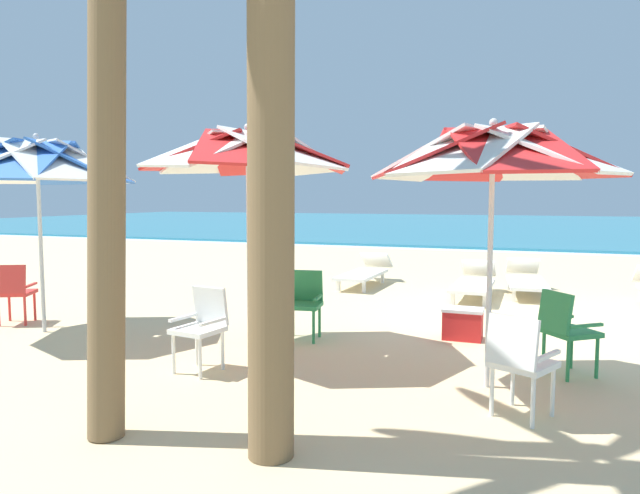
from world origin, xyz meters
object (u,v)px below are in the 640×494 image
plastic_chair_1 (565,327)px  sun_lounger_2 (474,282)px  sun_lounger_1 (526,279)px  beach_umbrella_0 (493,156)px  plastic_chair_4 (14,290)px  cooler_box (463,324)px  beach_umbrella_2 (37,163)px  sun_lounger_3 (365,272)px  plastic_chair_0 (519,359)px  plastic_chair_3 (304,300)px  plastic_chair_2 (202,323)px  beach_umbrella_1 (248,153)px

plastic_chair_1 → sun_lounger_2: size_ratio=0.40×
sun_lounger_1 → beach_umbrella_0: bearing=-92.8°
plastic_chair_4 → beach_umbrella_0: bearing=-3.8°
sun_lounger_1 → cooler_box: size_ratio=4.38×
plastic_chair_1 → sun_lounger_2: 4.49m
plastic_chair_1 → beach_umbrella_2: 6.68m
plastic_chair_1 → beach_umbrella_2: bearing=-176.3°
sun_lounger_3 → beach_umbrella_2: bearing=-118.4°
sun_lounger_3 → plastic_chair_0: bearing=-63.8°
plastic_chair_3 → cooler_box: plastic_chair_3 is taller
plastic_chair_2 → plastic_chair_3: same height
beach_umbrella_0 → plastic_chair_3: size_ratio=2.92×
plastic_chair_1 → plastic_chair_3: bearing=171.0°
beach_umbrella_1 → sun_lounger_2: bearing=65.0°
beach_umbrella_1 → cooler_box: size_ratio=5.28×
plastic_chair_0 → plastic_chair_3: size_ratio=1.00×
cooler_box → plastic_chair_3: bearing=-160.8°
beach_umbrella_0 → sun_lounger_1: size_ratio=1.15×
plastic_chair_2 → sun_lounger_3: 6.10m
plastic_chair_0 → sun_lounger_3: bearing=116.2°
sun_lounger_1 → plastic_chair_4: bearing=-142.5°
plastic_chair_1 → beach_umbrella_0: bearing=-137.8°
plastic_chair_2 → plastic_chair_3: bearing=73.1°
plastic_chair_0 → plastic_chair_3: 3.21m
plastic_chair_3 → plastic_chair_4: size_ratio=1.00×
plastic_chair_4 → sun_lounger_2: 7.42m
beach_umbrella_0 → sun_lounger_3: (-2.82, 5.61, -1.90)m
plastic_chair_1 → sun_lounger_1: 5.00m
plastic_chair_2 → sun_lounger_2: (2.24, 5.42, -0.22)m
plastic_chair_3 → sun_lounger_2: 4.20m
beach_umbrella_2 → plastic_chair_4: bearing=164.6°
sun_lounger_2 → sun_lounger_3: bearing=163.2°
beach_umbrella_2 → sun_lounger_1: bearing=41.9°
plastic_chair_3 → beach_umbrella_0: bearing=-25.7°
plastic_chair_3 → sun_lounger_2: size_ratio=0.40×
plastic_chair_3 → sun_lounger_1: plastic_chair_3 is taller
beach_umbrella_1 → plastic_chair_2: beach_umbrella_1 is taller
plastic_chair_3 → sun_lounger_1: size_ratio=0.40×
beach_umbrella_0 → cooler_box: 2.70m
plastic_chair_0 → plastic_chair_4: size_ratio=1.00×
cooler_box → beach_umbrella_2: bearing=-163.5°
sun_lounger_1 → cooler_box: (-0.71, -3.84, -0.08)m
plastic_chair_2 → plastic_chair_4: same height
plastic_chair_1 → sun_lounger_1: (-0.43, 4.98, -0.22)m
plastic_chair_2 → sun_lounger_3: plastic_chair_2 is taller
plastic_chair_1 → plastic_chair_3: (-3.04, 0.48, 0.00)m
beach_umbrella_1 → plastic_chair_3: (0.38, 0.76, -1.81)m
plastic_chair_1 → sun_lounger_1: plastic_chair_1 is taller
sun_lounger_3 → cooler_box: 4.51m
plastic_chair_2 → sun_lounger_1: (3.10, 6.11, -0.22)m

